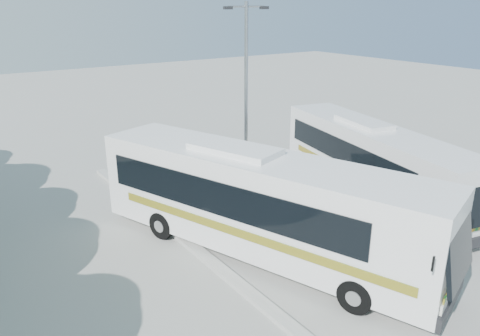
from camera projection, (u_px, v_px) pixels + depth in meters
ground at (259, 238)px, 16.58m from camera, size 100.00×100.00×0.00m
kerb_divider at (175, 232)px, 16.87m from camera, size 0.40×16.00×0.15m
coach_main at (260, 202)px, 15.00m from camera, size 6.26×12.22×3.36m
coach_adjacent at (374, 161)px, 19.56m from camera, size 4.50×11.13×3.03m
lamppost at (246, 91)px, 19.58m from camera, size 1.94×0.50×7.96m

